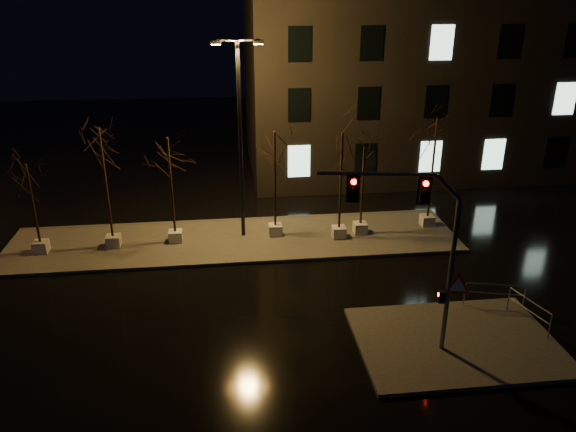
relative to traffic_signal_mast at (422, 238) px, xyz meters
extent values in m
plane|color=black|center=(-5.80, 3.70, -4.30)|extent=(90.00, 90.00, 0.00)
cube|color=#47453F|center=(-5.80, 9.70, -4.23)|extent=(22.00, 5.00, 0.15)
cube|color=#47453F|center=(1.70, 0.20, -4.23)|extent=(7.00, 5.00, 0.15)
cube|color=black|center=(8.20, 21.70, 3.20)|extent=(25.00, 12.00, 15.00)
cube|color=silver|center=(-14.90, 9.30, -3.88)|extent=(0.65, 0.65, 0.55)
cylinder|color=black|center=(-14.90, 9.30, -1.72)|extent=(0.11, 0.11, 3.77)
cube|color=silver|center=(-11.62, 9.53, -3.88)|extent=(0.65, 0.65, 0.55)
cylinder|color=black|center=(-11.62, 9.53, -0.98)|extent=(0.11, 0.11, 5.24)
cube|color=silver|center=(-8.70, 9.75, -3.88)|extent=(0.65, 0.65, 0.55)
cylinder|color=black|center=(-8.70, 9.75, -1.28)|extent=(0.11, 0.11, 4.65)
cube|color=silver|center=(-3.77, 9.94, -3.88)|extent=(0.65, 0.65, 0.55)
cylinder|color=black|center=(-3.77, 9.94, -1.22)|extent=(0.11, 0.11, 4.76)
cube|color=silver|center=(-0.67, 9.29, -3.88)|extent=(0.65, 0.65, 0.55)
cylinder|color=black|center=(-0.67, 9.29, -1.22)|extent=(0.11, 0.11, 4.76)
cube|color=silver|center=(0.51, 9.66, -3.88)|extent=(0.65, 0.65, 0.55)
cylinder|color=black|center=(0.51, 9.66, -1.63)|extent=(0.11, 0.11, 3.95)
cube|color=silver|center=(4.20, 10.19, -3.88)|extent=(0.65, 0.65, 0.55)
cylinder|color=black|center=(4.20, 10.19, -1.05)|extent=(0.11, 0.11, 5.10)
cylinder|color=slate|center=(1.01, -0.19, -1.41)|extent=(0.16, 0.16, 5.49)
cylinder|color=slate|center=(-1.54, 0.30, 2.11)|extent=(3.62, 0.83, 0.13)
cube|color=black|center=(-0.07, 0.02, 1.60)|extent=(0.31, 0.25, 0.82)
cube|color=black|center=(-2.23, 0.44, 1.60)|extent=(0.31, 0.25, 0.82)
cube|color=black|center=(0.81, -0.15, -2.14)|extent=(0.23, 0.20, 0.41)
cone|color=red|center=(1.27, -0.29, -1.68)|extent=(0.94, 0.21, 0.95)
sphere|color=#FF0C07|center=(1.01, -0.19, 1.88)|extent=(0.16, 0.16, 0.16)
cylinder|color=black|center=(-5.37, 10.12, 0.55)|extent=(0.19, 0.19, 9.40)
cylinder|color=black|center=(-5.37, 10.12, 5.24)|extent=(2.07, 0.17, 0.09)
cube|color=orange|center=(-6.31, 10.15, 5.10)|extent=(0.48, 0.28, 0.19)
cube|color=orange|center=(-4.43, 10.08, 5.10)|extent=(0.48, 0.28, 0.19)
cylinder|color=slate|center=(2.93, 2.47, -3.70)|extent=(0.05, 0.05, 0.91)
cylinder|color=slate|center=(5.10, 1.93, -3.70)|extent=(0.05, 0.05, 0.91)
cylinder|color=slate|center=(4.02, 2.20, -3.19)|extent=(2.18, 0.58, 0.04)
cylinder|color=slate|center=(4.02, 2.20, -3.59)|extent=(2.18, 0.58, 0.04)
cylinder|color=slate|center=(4.97, -0.11, -3.69)|extent=(0.05, 0.05, 0.92)
cylinder|color=slate|center=(4.44, 1.87, -3.69)|extent=(0.05, 0.05, 0.92)
cylinder|color=slate|center=(4.70, 0.88, -3.18)|extent=(0.57, 1.99, 0.04)
cylinder|color=slate|center=(4.70, 0.88, -3.59)|extent=(0.57, 1.99, 0.04)
camera|label=1|loc=(-6.20, -15.66, 7.50)|focal=35.00mm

